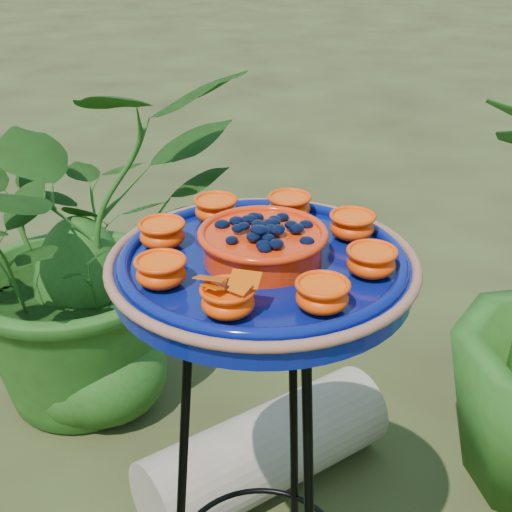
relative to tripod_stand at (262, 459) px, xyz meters
name	(u,v)px	position (x,y,z in m)	size (l,w,h in m)	color
tripod_stand	(262,459)	(0.00, 0.00, 0.00)	(0.41, 0.41, 0.85)	black
feeder_dish	(263,261)	(0.00, 0.00, 0.37)	(0.57, 0.57, 0.10)	#08125E
driftwood_log	(265,451)	(-0.01, 0.47, -0.41)	(0.22, 0.22, 0.65)	tan
shrub_back_left	(77,241)	(-0.55, 0.86, -0.02)	(0.89, 0.77, 0.99)	#234813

